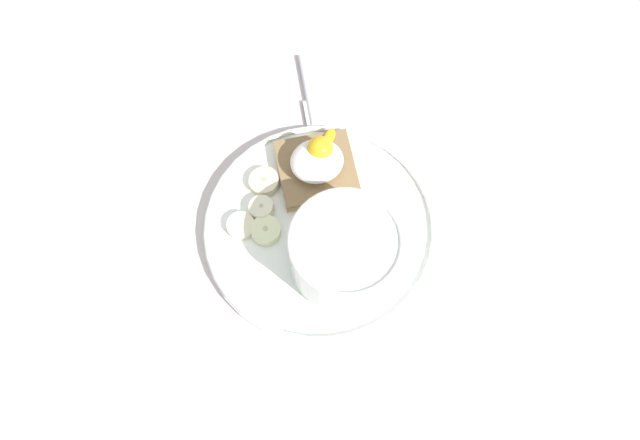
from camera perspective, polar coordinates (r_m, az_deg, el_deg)
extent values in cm
cube|color=beige|center=(70.10, 0.00, -1.27)|extent=(120.00, 120.00, 2.00)
cylinder|color=white|center=(68.71, 0.00, -0.81)|extent=(25.61, 25.61, 1.00)
torus|color=white|center=(67.97, 0.00, -0.56)|extent=(25.41, 25.41, 0.60)
cylinder|color=white|center=(63.76, 2.27, -2.94)|extent=(11.35, 11.35, 6.56)
torus|color=white|center=(60.69, 2.38, -1.89)|extent=(11.55, 11.55, 0.60)
cylinder|color=beige|center=(64.44, 2.24, -3.16)|extent=(9.95, 9.95, 4.72)
ellipsoid|color=beige|center=(62.41, 2.32, -2.49)|extent=(9.46, 9.46, 1.20)
ellipsoid|color=tan|center=(62.38, 3.73, -1.88)|extent=(1.08, 1.62, 0.68)
ellipsoid|color=tan|center=(61.76, 2.90, -3.34)|extent=(1.13, 1.61, 0.65)
ellipsoid|color=tan|center=(62.16, 2.10, -2.06)|extent=(1.77, 2.15, 0.79)
ellipsoid|color=tan|center=(62.14, 2.60, -2.27)|extent=(1.84, 1.43, 0.69)
ellipsoid|color=#92694A|center=(61.45, 2.15, -4.25)|extent=(1.45, 1.43, 0.53)
ellipsoid|color=#D1BF8A|center=(62.28, -0.28, -1.69)|extent=(2.00, 1.49, 0.78)
cube|color=olive|center=(69.82, -0.28, 4.80)|extent=(9.25, 9.25, 0.30)
cube|color=tan|center=(70.37, -0.28, 4.56)|extent=(9.07, 9.07, 1.45)
ellipsoid|color=white|center=(68.44, -0.29, 5.40)|extent=(5.91, 5.36, 2.92)
sphere|color=yellow|center=(68.12, 0.01, 6.47)|extent=(2.99, 2.99, 2.99)
ellipsoid|color=yellow|center=(71.43, 0.87, 7.63)|extent=(2.31, 2.53, 0.36)
cylinder|color=beige|center=(70.14, -5.11, 3.51)|extent=(4.71, 4.68, 1.34)
cylinder|color=#B3AC8A|center=(69.67, -5.15, 3.70)|extent=(0.84, 0.84, 0.17)
cylinder|color=#EFE6C3|center=(68.64, -5.36, 1.08)|extent=(3.90, 3.91, 1.59)
cylinder|color=#BAB498|center=(68.04, -5.40, 1.31)|extent=(0.69, 0.70, 0.17)
cylinder|color=beige|center=(67.69, -4.98, -0.97)|extent=(3.97, 3.95, 1.26)
cylinder|color=#B5B78A|center=(67.16, -5.02, -0.78)|extent=(0.71, 0.71, 0.14)
cylinder|color=#F1E7BE|center=(68.33, -7.25, -0.52)|extent=(4.34, 4.35, 1.10)
cylinder|color=#BCB494|center=(67.94, -7.29, -0.39)|extent=(0.78, 0.78, 0.17)
cylinder|color=silver|center=(77.56, -1.18, 11.78)|extent=(2.05, 10.13, 0.80)
cube|color=silver|center=(74.82, -0.57, 8.65)|extent=(2.46, 7.14, 0.30)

